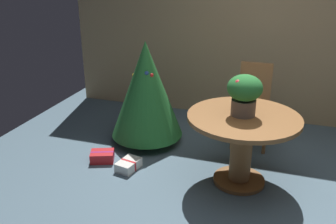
# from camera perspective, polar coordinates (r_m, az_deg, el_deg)

# --- Properties ---
(ground_plane) EXTENTS (6.60, 6.60, 0.00)m
(ground_plane) POSITION_cam_1_polar(r_m,az_deg,el_deg) (3.82, 11.65, -13.04)
(ground_plane) COLOR slate
(back_wall_panel) EXTENTS (6.00, 0.10, 2.60)m
(back_wall_panel) POSITION_cam_1_polar(r_m,az_deg,el_deg) (5.41, 15.76, 11.99)
(back_wall_panel) COLOR tan
(back_wall_panel) RESTS_ON ground_plane
(round_dining_table) EXTENTS (1.14, 1.14, 0.76)m
(round_dining_table) POSITION_cam_1_polar(r_m,az_deg,el_deg) (3.82, 11.47, -3.67)
(round_dining_table) COLOR brown
(round_dining_table) RESTS_ON ground_plane
(flower_vase) EXTENTS (0.35, 0.35, 0.41)m
(flower_vase) POSITION_cam_1_polar(r_m,az_deg,el_deg) (3.66, 11.77, 3.02)
(flower_vase) COLOR #665B51
(flower_vase) RESTS_ON round_dining_table
(wooden_chair_far) EXTENTS (0.44, 0.43, 1.03)m
(wooden_chair_far) POSITION_cam_1_polar(r_m,az_deg,el_deg) (4.73, 13.10, 1.76)
(wooden_chair_far) COLOR #9E6B3D
(wooden_chair_far) RESTS_ON ground_plane
(holiday_tree) EXTENTS (0.91, 0.91, 1.32)m
(holiday_tree) POSITION_cam_1_polar(r_m,az_deg,el_deg) (4.58, -3.40, 3.52)
(holiday_tree) COLOR brown
(holiday_tree) RESTS_ON ground_plane
(gift_box_cream) EXTENTS (0.24, 0.32, 0.11)m
(gift_box_cream) POSITION_cam_1_polar(r_m,az_deg,el_deg) (4.22, -6.15, -8.18)
(gift_box_cream) COLOR silver
(gift_box_cream) RESTS_ON ground_plane
(gift_box_red) EXTENTS (0.32, 0.29, 0.12)m
(gift_box_red) POSITION_cam_1_polar(r_m,az_deg,el_deg) (4.43, -10.17, -6.79)
(gift_box_red) COLOR red
(gift_box_red) RESTS_ON ground_plane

